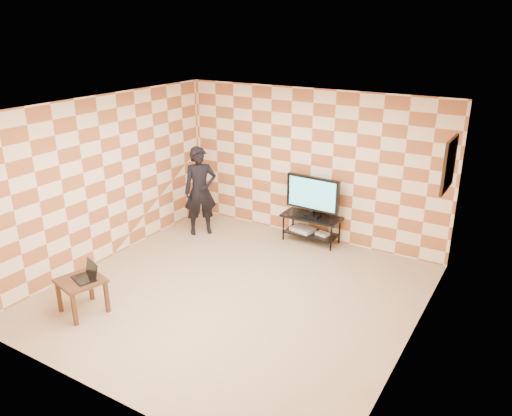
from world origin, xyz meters
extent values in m
plane|color=tan|center=(0.00, 0.00, 0.00)|extent=(5.00, 5.00, 0.00)
cube|color=#F6E1BF|center=(0.00, 2.50, 1.35)|extent=(5.00, 0.02, 2.70)
cube|color=#F6E1BF|center=(0.00, -2.50, 1.35)|extent=(5.00, 0.02, 2.70)
cube|color=#F6E1BF|center=(-2.50, 0.00, 1.35)|extent=(0.02, 5.00, 2.70)
cube|color=#F6E1BF|center=(2.50, 0.00, 1.35)|extent=(0.02, 5.00, 2.70)
cube|color=white|center=(0.00, 0.00, 2.70)|extent=(5.00, 5.00, 0.02)
cube|color=black|center=(2.47, 1.55, 1.95)|extent=(0.04, 0.72, 0.72)
cube|color=black|center=(2.47, 1.55, 1.95)|extent=(0.04, 0.03, 0.68)
cube|color=black|center=(2.47, 1.55, 1.95)|extent=(0.04, 0.68, 0.03)
cube|color=black|center=(0.17, 2.25, 0.48)|extent=(1.06, 0.48, 0.04)
cube|color=black|center=(0.17, 2.25, 0.16)|extent=(0.95, 0.42, 0.03)
cylinder|color=black|center=(-0.30, 2.06, 0.25)|extent=(0.03, 0.03, 0.50)
cylinder|color=black|center=(-0.30, 2.44, 0.25)|extent=(0.03, 0.03, 0.50)
cylinder|color=black|center=(0.64, 2.06, 0.25)|extent=(0.03, 0.03, 0.50)
cylinder|color=black|center=(0.64, 2.44, 0.25)|extent=(0.03, 0.03, 0.50)
cube|color=black|center=(0.17, 2.25, 0.52)|extent=(0.30, 0.20, 0.03)
cube|color=black|center=(0.17, 2.25, 0.57)|extent=(0.08, 0.06, 0.08)
cube|color=black|center=(0.17, 2.25, 0.92)|extent=(1.01, 0.10, 0.61)
cube|color=#3CAEB8|center=(0.17, 2.22, 0.92)|extent=(0.90, 0.04, 0.53)
cube|color=silver|center=(0.01, 2.25, 0.21)|extent=(0.45, 0.36, 0.07)
cube|color=silver|center=(0.39, 2.26, 0.20)|extent=(0.25, 0.20, 0.05)
cube|color=#3B261B|center=(-1.51, -1.48, 0.48)|extent=(0.68, 0.68, 0.04)
cube|color=#3B261B|center=(-1.79, -1.64, 0.23)|extent=(0.06, 0.06, 0.46)
cube|color=#3B261B|center=(-1.68, -1.20, 0.23)|extent=(0.06, 0.06, 0.46)
cube|color=#3B261B|center=(-1.35, -1.76, 0.23)|extent=(0.06, 0.06, 0.46)
cube|color=#3B261B|center=(-1.23, -1.31, 0.23)|extent=(0.06, 0.06, 0.46)
cube|color=black|center=(-1.47, -1.45, 0.51)|extent=(0.40, 0.34, 0.02)
cube|color=black|center=(-1.43, -1.34, 0.62)|extent=(0.34, 0.17, 0.22)
imported|color=black|center=(-1.77, 1.56, 0.83)|extent=(0.70, 0.71, 1.66)
camera|label=1|loc=(3.57, -5.35, 3.77)|focal=35.00mm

